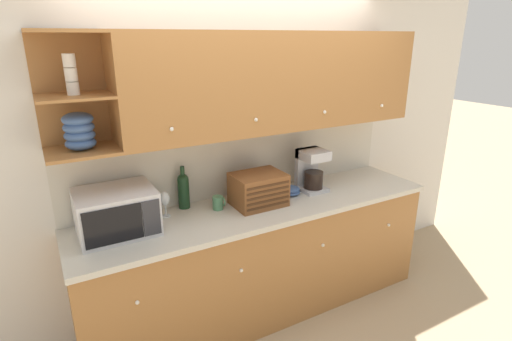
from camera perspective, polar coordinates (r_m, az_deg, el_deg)
The scene contains 12 objects.
ground_plane at distance 3.79m, azimuth -1.73°, elevation -16.34°, with size 24.00×24.00×0.00m, color tan.
wall_back at distance 3.25m, azimuth -2.19°, elevation 3.06°, with size 5.23×0.06×2.60m.
counter_unit at distance 3.30m, azimuth 0.84°, elevation -12.39°, with size 2.85×0.67×0.94m.
backsplash_panel at distance 3.25m, azimuth -1.88°, elevation 1.53°, with size 2.83×0.01×0.55m.
upper_cabinets at distance 3.04m, azimuth 2.31°, elevation 12.53°, with size 2.83×0.40×0.72m.
microwave at distance 2.76m, azimuth -19.34°, elevation -5.60°, with size 0.49×0.41×0.29m.
wine_glass at distance 2.92m, azimuth -12.88°, elevation -4.04°, with size 0.07×0.07×0.19m.
wine_bottle at distance 3.03m, azimuth -10.32°, elevation -2.64°, with size 0.09×0.09×0.33m.
mug at distance 3.00m, azimuth -5.42°, elevation -4.60°, with size 0.09×0.08×0.10m.
bread_box at distance 3.04m, azimuth 0.33°, elevation -2.71°, with size 0.39×0.30×0.25m.
bowl_stack_on_counter at distance 3.28m, azimuth 4.86°, elevation -2.85°, with size 0.17×0.17×0.07m.
coffee_maker at distance 3.35m, azimuth 7.87°, elevation 0.09°, with size 0.21×0.22×0.35m.
Camera 1 is at (-1.43, -2.76, 2.17)m, focal length 28.00 mm.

